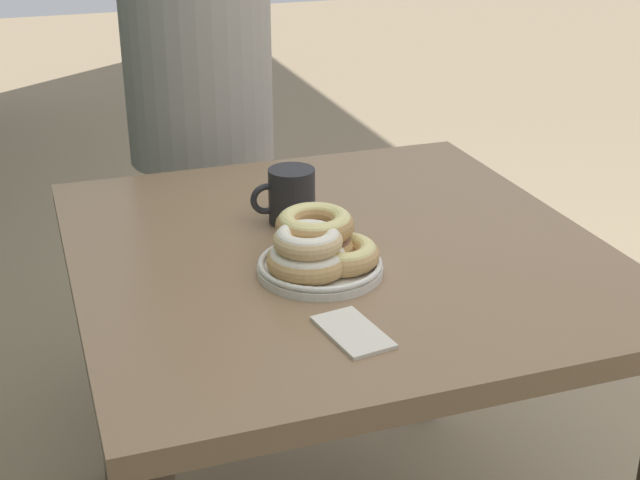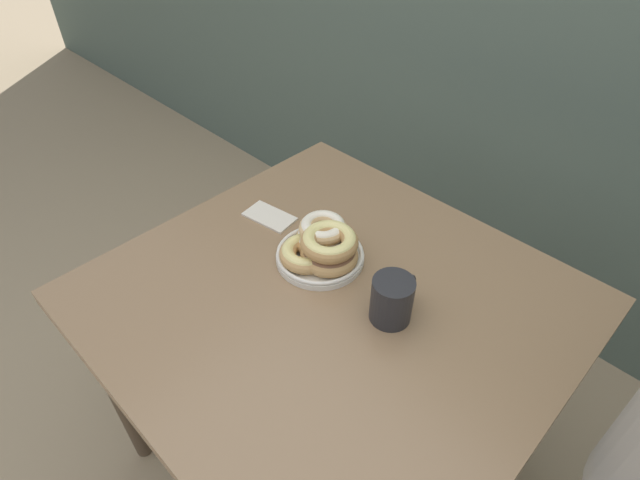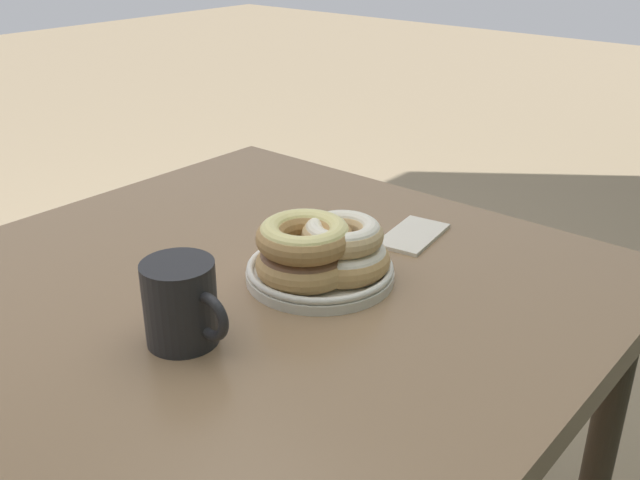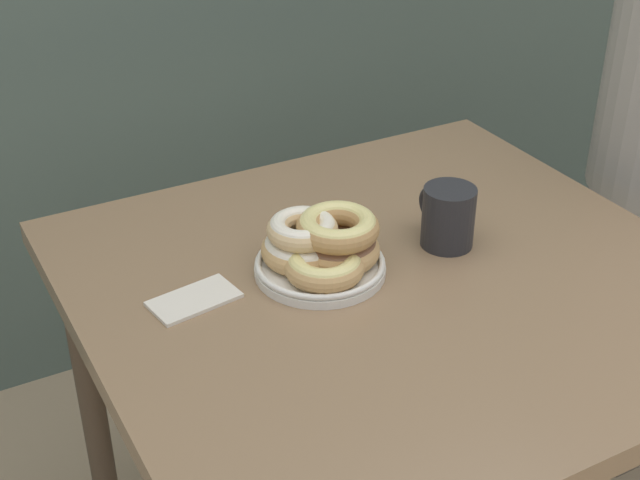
% 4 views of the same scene
% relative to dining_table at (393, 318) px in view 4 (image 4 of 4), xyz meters
% --- Properties ---
extents(dining_table, '(0.96, 0.92, 0.73)m').
position_rel_dining_table_xyz_m(dining_table, '(0.00, 0.00, 0.00)').
color(dining_table, '#846647').
rests_on(dining_table, ground_plane).
extents(donut_plate, '(0.22, 0.22, 0.10)m').
position_rel_dining_table_xyz_m(donut_plate, '(-0.09, 0.07, 0.12)').
color(donut_plate, silver).
rests_on(donut_plate, dining_table).
extents(coffee_mug, '(0.09, 0.12, 0.10)m').
position_rel_dining_table_xyz_m(coffee_mug, '(0.13, 0.04, 0.13)').
color(coffee_mug, '#232326').
rests_on(coffee_mug, dining_table).
extents(napkin, '(0.14, 0.09, 0.01)m').
position_rel_dining_table_xyz_m(napkin, '(-0.30, 0.09, 0.08)').
color(napkin, beige).
rests_on(napkin, dining_table).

